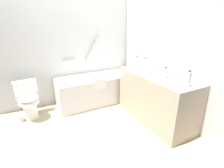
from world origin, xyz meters
TOP-DOWN VIEW (x-y plane):
  - ground_plane at (0.00, 0.00)m, footprint 3.82×3.82m
  - wall_back_tiled at (0.00, 1.23)m, footprint 3.22×0.10m
  - wall_right_mirror at (1.46, 0.00)m, footprint 0.10×2.75m
  - bathtub at (0.48, 0.83)m, footprint 1.69×0.69m
  - toilet at (-0.86, 0.79)m, footprint 0.40×0.50m
  - vanity_counter at (1.11, -0.30)m, footprint 0.60×1.43m
  - sink_basin at (1.08, -0.20)m, footprint 0.29×0.29m
  - sink_faucet at (1.25, -0.20)m, footprint 0.13×0.15m
  - water_bottle_0 at (1.07, -0.50)m, footprint 0.06×0.06m
  - water_bottle_1 at (1.09, 0.26)m, footprint 0.06×0.06m
  - water_bottle_2 at (1.13, 0.07)m, footprint 0.07×0.07m
  - water_bottle_3 at (1.10, -0.89)m, footprint 0.07×0.07m
  - drinking_glass_0 at (1.12, -0.62)m, footprint 0.07×0.07m
  - drinking_glass_1 at (1.07, -0.70)m, footprint 0.08×0.08m
  - drinking_glass_2 at (1.14, -0.43)m, footprint 0.07×0.07m
  - drinking_glass_3 at (1.08, 0.16)m, footprint 0.07×0.07m
  - toilet_paper_roll at (-1.04, 0.72)m, footprint 0.11×0.11m

SIDE VIEW (x-z plane):
  - ground_plane at x=0.00m, z-range 0.00..0.00m
  - toilet_paper_roll at x=-1.04m, z-range 0.00..0.13m
  - bathtub at x=0.48m, z-range -0.39..1.01m
  - toilet at x=-0.86m, z-range 0.00..0.69m
  - vanity_counter at x=1.11m, z-range 0.00..0.84m
  - sink_basin at x=1.08m, z-range 0.84..0.88m
  - sink_faucet at x=1.25m, z-range 0.84..0.90m
  - drinking_glass_0 at x=1.12m, z-range 0.84..0.92m
  - drinking_glass_2 at x=1.14m, z-range 0.84..0.93m
  - drinking_glass_1 at x=1.07m, z-range 0.84..0.93m
  - drinking_glass_3 at x=1.08m, z-range 0.84..0.93m
  - water_bottle_0 at x=1.07m, z-range 0.83..1.01m
  - water_bottle_2 at x=1.13m, z-range 0.83..1.05m
  - water_bottle_3 at x=1.10m, z-range 0.83..1.06m
  - water_bottle_1 at x=1.09m, z-range 0.83..1.06m
  - wall_back_tiled at x=0.00m, z-range 0.00..2.58m
  - wall_right_mirror at x=1.46m, z-range 0.00..2.58m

